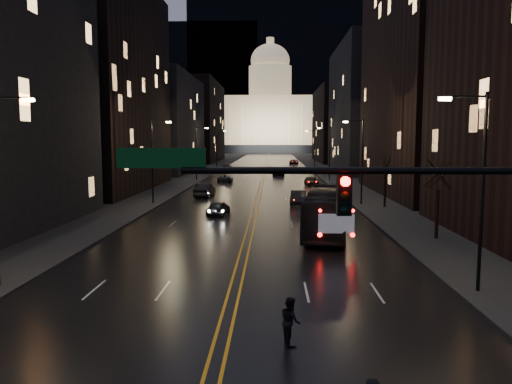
# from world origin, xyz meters

# --- Properties ---
(road) EXTENTS (20.00, 320.00, 0.02)m
(road) POSITION_xyz_m (0.00, 130.00, 0.01)
(road) COLOR black
(road) RESTS_ON ground
(sidewalk_left) EXTENTS (8.00, 320.00, 0.16)m
(sidewalk_left) POSITION_xyz_m (-14.00, 130.00, 0.08)
(sidewalk_left) COLOR black
(sidewalk_left) RESTS_ON ground
(sidewalk_right) EXTENTS (8.00, 320.00, 0.16)m
(sidewalk_right) POSITION_xyz_m (14.00, 130.00, 0.08)
(sidewalk_right) COLOR black
(sidewalk_right) RESTS_ON ground
(center_line) EXTENTS (0.62, 320.00, 0.01)m
(center_line) POSITION_xyz_m (0.00, 130.00, 0.03)
(center_line) COLOR orange
(center_line) RESTS_ON road
(building_left_mid) EXTENTS (12.00, 30.00, 28.00)m
(building_left_mid) POSITION_xyz_m (-21.00, 54.00, 14.00)
(building_left_mid) COLOR black
(building_left_mid) RESTS_ON ground
(building_left_far) EXTENTS (12.00, 34.00, 20.00)m
(building_left_far) POSITION_xyz_m (-21.00, 92.00, 10.00)
(building_left_far) COLOR black
(building_left_far) RESTS_ON ground
(building_left_dist) EXTENTS (12.00, 40.00, 24.00)m
(building_left_dist) POSITION_xyz_m (-21.00, 140.00, 12.00)
(building_left_dist) COLOR black
(building_left_dist) RESTS_ON ground
(building_right_tall) EXTENTS (12.00, 30.00, 38.00)m
(building_right_tall) POSITION_xyz_m (21.00, 50.00, 19.00)
(building_right_tall) COLOR black
(building_right_tall) RESTS_ON ground
(building_right_mid) EXTENTS (12.00, 34.00, 26.00)m
(building_right_mid) POSITION_xyz_m (21.00, 92.00, 13.00)
(building_right_mid) COLOR black
(building_right_mid) RESTS_ON ground
(building_right_dist) EXTENTS (12.00, 40.00, 22.00)m
(building_right_dist) POSITION_xyz_m (21.00, 140.00, 11.00)
(building_right_dist) COLOR black
(building_right_dist) RESTS_ON ground
(mountain_ridge) EXTENTS (520.00, 60.00, 130.00)m
(mountain_ridge) POSITION_xyz_m (40.00, 380.00, 65.00)
(mountain_ridge) COLOR black
(mountain_ridge) RESTS_ON ground
(capitol) EXTENTS (90.00, 50.00, 58.50)m
(capitol) POSITION_xyz_m (0.00, 250.00, 17.15)
(capitol) COLOR black
(capitol) RESTS_ON ground
(traffic_signal) EXTENTS (17.29, 0.45, 7.00)m
(traffic_signal) POSITION_xyz_m (5.91, -0.00, 5.10)
(traffic_signal) COLOR black
(traffic_signal) RESTS_ON ground
(streetlamp_right_near) EXTENTS (2.13, 0.25, 9.00)m
(streetlamp_right_near) POSITION_xyz_m (10.81, 10.00, 5.08)
(streetlamp_right_near) COLOR black
(streetlamp_right_near) RESTS_ON ground
(streetlamp_right_mid) EXTENTS (2.13, 0.25, 9.00)m
(streetlamp_right_mid) POSITION_xyz_m (10.81, 40.00, 5.08)
(streetlamp_right_mid) COLOR black
(streetlamp_right_mid) RESTS_ON ground
(streetlamp_left_mid) EXTENTS (2.13, 0.25, 9.00)m
(streetlamp_left_mid) POSITION_xyz_m (-10.81, 40.00, 5.08)
(streetlamp_left_mid) COLOR black
(streetlamp_left_mid) RESTS_ON ground
(streetlamp_right_far) EXTENTS (2.13, 0.25, 9.00)m
(streetlamp_right_far) POSITION_xyz_m (10.81, 70.00, 5.08)
(streetlamp_right_far) COLOR black
(streetlamp_right_far) RESTS_ON ground
(streetlamp_left_far) EXTENTS (2.13, 0.25, 9.00)m
(streetlamp_left_far) POSITION_xyz_m (-10.81, 70.00, 5.08)
(streetlamp_left_far) COLOR black
(streetlamp_left_far) RESTS_ON ground
(streetlamp_right_dist) EXTENTS (2.13, 0.25, 9.00)m
(streetlamp_right_dist) POSITION_xyz_m (10.81, 100.00, 5.08)
(streetlamp_right_dist) COLOR black
(streetlamp_right_dist) RESTS_ON ground
(streetlamp_left_dist) EXTENTS (2.13, 0.25, 9.00)m
(streetlamp_left_dist) POSITION_xyz_m (-10.81, 100.00, 5.08)
(streetlamp_left_dist) COLOR black
(streetlamp_left_dist) RESTS_ON ground
(tree_right_mid) EXTENTS (2.40, 2.40, 6.65)m
(tree_right_mid) POSITION_xyz_m (13.00, 22.00, 4.53)
(tree_right_mid) COLOR black
(tree_right_mid) RESTS_ON ground
(tree_right_far) EXTENTS (2.40, 2.40, 6.65)m
(tree_right_far) POSITION_xyz_m (13.00, 38.00, 4.53)
(tree_right_far) COLOR black
(tree_right_far) RESTS_ON ground
(bus) EXTENTS (4.40, 12.24, 3.33)m
(bus) POSITION_xyz_m (5.64, 24.10, 1.67)
(bus) COLOR black
(bus) RESTS_ON ground
(oncoming_car_a) EXTENTS (2.07, 4.17, 1.37)m
(oncoming_car_a) POSITION_xyz_m (-3.23, 32.71, 0.68)
(oncoming_car_a) COLOR black
(oncoming_car_a) RESTS_ON ground
(oncoming_car_b) EXTENTS (2.11, 5.04, 1.62)m
(oncoming_car_b) POSITION_xyz_m (-6.43, 46.97, 0.81)
(oncoming_car_b) COLOR black
(oncoming_car_b) RESTS_ON ground
(oncoming_car_c) EXTENTS (2.18, 4.71, 1.31)m
(oncoming_car_c) POSITION_xyz_m (-5.89, 66.91, 0.65)
(oncoming_car_c) COLOR black
(oncoming_car_c) RESTS_ON ground
(oncoming_car_d) EXTENTS (2.35, 5.57, 1.60)m
(oncoming_car_d) POSITION_xyz_m (-8.50, 96.73, 0.80)
(oncoming_car_d) COLOR black
(oncoming_car_d) RESTS_ON ground
(receding_car_a) EXTENTS (1.94, 4.68, 1.51)m
(receding_car_a) POSITION_xyz_m (4.43, 40.41, 0.75)
(receding_car_a) COLOR black
(receding_car_a) RESTS_ON ground
(receding_car_b) EXTENTS (2.14, 4.38, 1.44)m
(receding_car_b) POSITION_xyz_m (7.45, 62.02, 0.72)
(receding_car_b) COLOR black
(receding_car_b) RESTS_ON ground
(receding_car_c) EXTENTS (2.49, 5.47, 1.55)m
(receding_car_c) POSITION_xyz_m (2.79, 81.47, 0.78)
(receding_car_c) COLOR black
(receding_car_c) RESTS_ON ground
(receding_car_d) EXTENTS (2.74, 5.33, 1.44)m
(receding_car_d) POSITION_xyz_m (7.39, 123.86, 0.72)
(receding_car_d) COLOR black
(receding_car_d) RESTS_ON ground
(pedestrian_b) EXTENTS (0.65, 0.90, 1.66)m
(pedestrian_b) POSITION_xyz_m (2.37, 4.18, 0.83)
(pedestrian_b) COLOR black
(pedestrian_b) RESTS_ON ground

